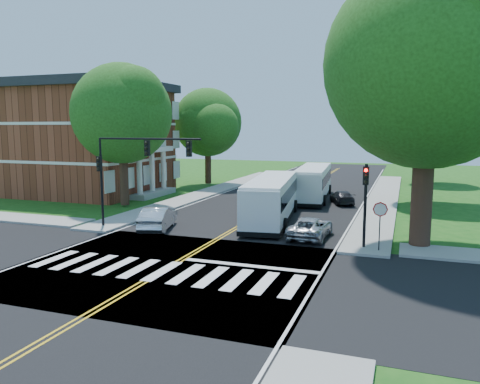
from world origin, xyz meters
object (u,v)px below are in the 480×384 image
at_px(signal_nw, 132,161).
at_px(suv, 310,227).
at_px(bus_lead, 272,198).
at_px(hatchback, 158,218).
at_px(dark_sedan, 342,197).
at_px(bus_follow, 313,182).
at_px(signal_ne, 365,194).

height_order(signal_nw, suv, signal_nw).
distance_m(bus_lead, hatchback, 7.97).
height_order(hatchback, dark_sedan, hatchback).
relative_size(signal_nw, bus_lead, 0.60).
height_order(signal_nw, bus_lead, signal_nw).
distance_m(signal_nw, hatchback, 3.92).
height_order(bus_lead, bus_follow, bus_lead).
bearing_deg(signal_ne, signal_nw, -179.95).
distance_m(signal_nw, suv, 11.62).
bearing_deg(signal_ne, bus_lead, 139.23).
bearing_deg(signal_nw, dark_sedan, 53.51).
relative_size(bus_lead, bus_follow, 1.03).
xyz_separation_m(bus_follow, dark_sedan, (2.84, -1.85, -0.99)).
distance_m(signal_ne, dark_sedan, 15.35).
xyz_separation_m(bus_follow, hatchback, (-6.82, -16.07, -0.81)).
bearing_deg(signal_nw, bus_lead, 38.06).
distance_m(bus_follow, dark_sedan, 3.53).
bearing_deg(bus_lead, signal_nw, 30.01).
xyz_separation_m(signal_nw, signal_ne, (14.06, 0.01, -1.41)).
relative_size(signal_nw, bus_follow, 0.62).
relative_size(signal_ne, dark_sedan, 1.15).
distance_m(signal_nw, dark_sedan, 18.87).
height_order(bus_lead, dark_sedan, bus_lead).
distance_m(signal_nw, signal_ne, 14.13).
bearing_deg(bus_lead, signal_ne, 131.18).
bearing_deg(suv, bus_lead, -47.61).
distance_m(signal_nw, bus_follow, 18.81).
height_order(signal_nw, hatchback, signal_nw).
height_order(signal_nw, dark_sedan, signal_nw).
xyz_separation_m(bus_lead, suv, (3.49, -4.07, -0.97)).
bearing_deg(bus_follow, signal_ne, 104.24).
distance_m(bus_lead, suv, 5.45).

